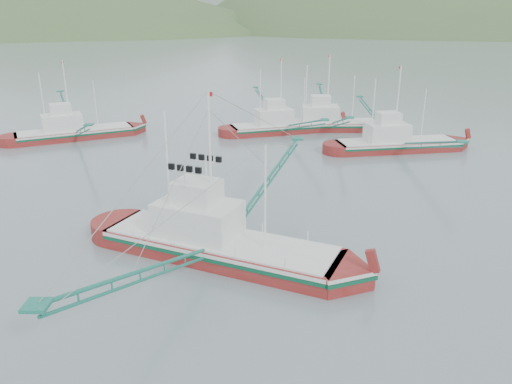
{
  "coord_description": "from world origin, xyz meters",
  "views": [
    {
      "loc": [
        0.61,
        -27.64,
        15.41
      ],
      "look_at": [
        0.0,
        6.0,
        3.2
      ],
      "focal_mm": 35.0,
      "sensor_mm": 36.0,
      "label": 1
    }
  ],
  "objects_px": {
    "main_boat": "(218,224)",
    "bg_boat_extra": "(283,118)",
    "bg_boat_left": "(73,122)",
    "bg_boat_far": "(329,119)",
    "bg_boat_right": "(397,136)"
  },
  "relations": [
    {
      "from": "main_boat",
      "to": "bg_boat_extra",
      "type": "xyz_separation_m",
      "value": [
        5.46,
        36.51,
        -0.4
      ]
    },
    {
      "from": "bg_boat_left",
      "to": "bg_boat_far",
      "type": "height_order",
      "value": "bg_boat_far"
    },
    {
      "from": "bg_boat_far",
      "to": "bg_boat_extra",
      "type": "xyz_separation_m",
      "value": [
        -6.36,
        -1.63,
        0.53
      ]
    },
    {
      "from": "bg_boat_far",
      "to": "bg_boat_right",
      "type": "bearing_deg",
      "value": -59.63
    },
    {
      "from": "bg_boat_right",
      "to": "main_boat",
      "type": "bearing_deg",
      "value": -134.59
    },
    {
      "from": "main_boat",
      "to": "bg_boat_extra",
      "type": "bearing_deg",
      "value": 104.8
    },
    {
      "from": "bg_boat_extra",
      "to": "main_boat",
      "type": "bearing_deg",
      "value": -116.64
    },
    {
      "from": "main_boat",
      "to": "bg_boat_extra",
      "type": "distance_m",
      "value": 36.92
    },
    {
      "from": "bg_boat_right",
      "to": "bg_boat_left",
      "type": "height_order",
      "value": "bg_boat_left"
    },
    {
      "from": "bg_boat_left",
      "to": "main_boat",
      "type": "bearing_deg",
      "value": -84.19
    },
    {
      "from": "bg_boat_right",
      "to": "bg_boat_far",
      "type": "height_order",
      "value": "bg_boat_far"
    },
    {
      "from": "bg_boat_far",
      "to": "bg_boat_extra",
      "type": "relative_size",
      "value": 1.07
    },
    {
      "from": "bg_boat_extra",
      "to": "bg_boat_left",
      "type": "bearing_deg",
      "value": 170.25
    },
    {
      "from": "main_boat",
      "to": "bg_boat_far",
      "type": "distance_m",
      "value": 39.94
    },
    {
      "from": "bg_boat_left",
      "to": "bg_boat_right",
      "type": "bearing_deg",
      "value": -34.89
    }
  ]
}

